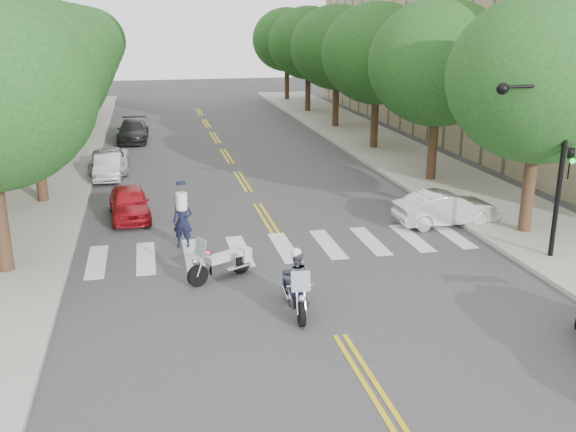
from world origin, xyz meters
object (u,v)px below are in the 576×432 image
object	(u,v)px
motorcycle_police	(296,283)
motorcycle_parked	(225,262)
officer_standing	(183,221)
convertible	(446,208)

from	to	relation	value
motorcycle_police	motorcycle_parked	size ratio (longest dim) A/B	1.09
officer_standing	motorcycle_parked	bearing A→B (deg)	-53.56
convertible	motorcycle_police	bearing A→B (deg)	127.71
motorcycle_parked	officer_standing	xyz separation A→B (m)	(-1.05, 3.03, 0.43)
officer_standing	motorcycle_police	bearing A→B (deg)	-48.22
motorcycle_police	convertible	distance (m)	9.46
motorcycle_parked	officer_standing	world-z (taller)	officer_standing
motorcycle_parked	convertible	world-z (taller)	motorcycle_parked
motorcycle_parked	officer_standing	size ratio (longest dim) A/B	1.11
motorcycle_parked	motorcycle_police	bearing A→B (deg)	-178.69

